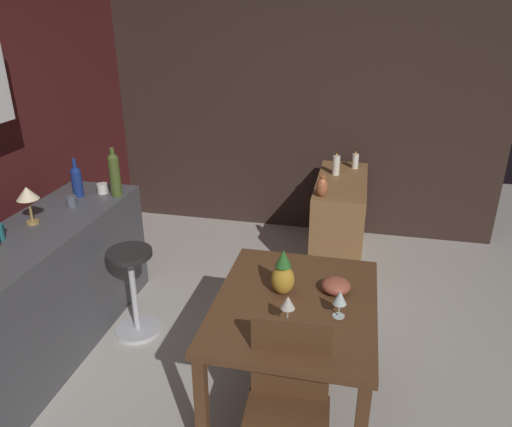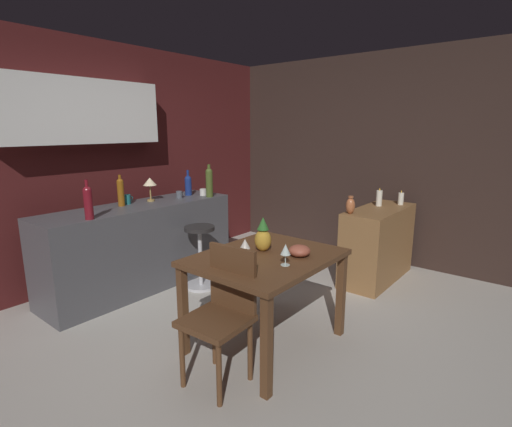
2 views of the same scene
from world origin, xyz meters
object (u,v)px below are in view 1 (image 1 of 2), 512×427
chair_near_window (287,407)px  wine_bottle_olive (115,173)px  bar_stool (133,290)px  pineapple_centerpiece (283,275)px  cup_slate (72,201)px  wine_glass_right (288,303)px  cup_white (103,188)px  counter_lamp (27,195)px  pillar_candle_tall (336,165)px  pillar_candle_short (355,161)px  sideboard_cabinet (339,221)px  dining_table (295,316)px  vase_copper (322,187)px  wine_glass_left (340,298)px  fruit_bowl (336,286)px  wine_bottle_cobalt (77,180)px

chair_near_window → wine_bottle_olive: (1.43, 1.57, 0.58)m
bar_stool → pineapple_centerpiece: size_ratio=2.47×
pineapple_centerpiece → cup_slate: pineapple_centerpiece is taller
wine_glass_right → cup_white: (1.16, 1.65, 0.06)m
pineapple_centerpiece → counter_lamp: (0.22, 1.74, 0.25)m
pillar_candle_tall → wine_bottle_olive: bearing=124.8°
bar_stool → pillar_candle_short: 2.38m
sideboard_cabinet → pineapple_centerpiece: (-1.81, 0.23, 0.45)m
dining_table → cup_white: bearing=60.9°
wine_glass_right → vase_copper: vase_copper is taller
vase_copper → wine_glass_left: bearing=-171.1°
vase_copper → pineapple_centerpiece: bearing=176.2°
vase_copper → chair_near_window: bearing=-178.8°
fruit_bowl → pillar_candle_short: size_ratio=1.01×
cup_slate → sideboard_cabinet: bearing=-56.4°
wine_glass_right → fruit_bowl: bearing=-30.5°
bar_stool → cup_white: bearing=42.1°
cup_slate → counter_lamp: counter_lamp is taller
pineapple_centerpiece → vase_copper: 1.36m
wine_bottle_olive → pillar_candle_tall: bearing=-55.2°
wine_bottle_cobalt → counter_lamp: wine_bottle_cobalt is taller
fruit_bowl → wine_bottle_cobalt: bearing=71.4°
sideboard_cabinet → cup_slate: size_ratio=10.34×
wine_glass_left → cup_white: cup_white is taller
wine_glass_left → vase_copper: (1.51, 0.24, 0.05)m
sideboard_cabinet → chair_near_window: (-2.41, 0.10, 0.09)m
chair_near_window → wine_bottle_cobalt: 2.35m
dining_table → bar_stool: size_ratio=1.63×
dining_table → wine_bottle_olive: (0.90, 1.52, 0.44)m
sideboard_cabinet → cup_slate: bearing=123.6°
wine_bottle_olive → vase_copper: 1.62m
pillar_candle_tall → vase_copper: size_ratio=1.10×
wine_glass_left → wine_glass_right: bearing=119.9°
dining_table → wine_glass_right: 0.33m
wine_glass_left → wine_glass_right: size_ratio=0.86×
wine_glass_right → sideboard_cabinet: bearing=-4.2°
chair_near_window → wine_glass_right: (0.30, 0.05, 0.37)m
cup_white → cup_slate: bearing=164.4°
fruit_bowl → wine_bottle_cobalt: wine_bottle_cobalt is taller
pineapple_centerpiece → counter_lamp: bearing=82.7°
pineapple_centerpiece → fruit_bowl: (0.07, -0.30, -0.07)m
wine_bottle_olive → cup_white: 0.20m
cup_slate → counter_lamp: size_ratio=0.41×
pineapple_centerpiece → fruit_bowl: bearing=-76.8°
counter_lamp → pillar_candle_tall: 2.57m
wine_bottle_cobalt → pillar_candle_short: (1.42, -2.04, -0.14)m
bar_stool → pillar_candle_tall: 2.10m
sideboard_cabinet → pineapple_centerpiece: bearing=172.7°
dining_table → cup_slate: bearing=70.2°
bar_stool → wine_glass_right: (-0.69, -1.23, 0.52)m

